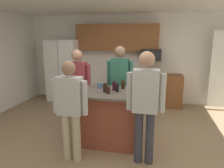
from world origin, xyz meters
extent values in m
plane|color=#937A5B|center=(0.00, 0.00, 0.00)|extent=(7.04, 7.04, 0.00)
cube|color=white|center=(0.00, 2.80, 1.30)|extent=(6.40, 0.10, 2.60)
cube|color=brown|center=(-0.40, 2.60, 1.92)|extent=(2.40, 0.35, 0.75)
sphere|color=#4C3823|center=(0.20, 2.41, 1.93)|extent=(0.04, 0.04, 0.04)
cube|color=brown|center=(0.60, 2.48, 0.45)|extent=(1.80, 0.60, 0.90)
sphere|color=#4C3823|center=(1.05, 2.17, 0.45)|extent=(0.04, 0.04, 0.04)
cube|color=white|center=(-2.00, 2.40, 0.93)|extent=(0.94, 0.70, 1.86)
cube|color=white|center=(-2.23, 2.03, 0.93)|extent=(0.44, 0.04, 1.78)
cube|color=white|center=(-1.77, 2.03, 0.93)|extent=(0.44, 0.04, 1.78)
cylinder|color=#B2B2B7|center=(-2.00, 2.00, 1.02)|extent=(0.02, 0.02, 0.35)
cube|color=black|center=(0.60, 2.50, 1.45)|extent=(0.56, 0.40, 0.32)
cube|color=brown|center=(-0.05, 0.07, 0.47)|extent=(1.08, 0.75, 0.94)
cube|color=#60564C|center=(-0.05, 0.07, 0.96)|extent=(1.22, 0.89, 0.04)
cylinder|color=tan|center=(-0.57, -0.64, 0.39)|extent=(0.13, 0.13, 0.78)
cylinder|color=tan|center=(-0.40, -0.64, 0.39)|extent=(0.13, 0.13, 0.78)
cube|color=#B7B7B2|center=(-0.49, -0.64, 1.07)|extent=(0.38, 0.22, 0.58)
sphere|color=#8C664C|center=(-0.49, -0.64, 1.50)|extent=(0.21, 0.21, 0.21)
cylinder|color=#B7B7B2|center=(-0.73, -0.64, 1.05)|extent=(0.09, 0.09, 0.53)
cylinder|color=#B7B7B2|center=(-0.25, -0.64, 1.05)|extent=(0.09, 0.09, 0.53)
cylinder|color=#383842|center=(-0.91, 0.54, 0.41)|extent=(0.13, 0.13, 0.82)
cylinder|color=#383842|center=(-0.74, 0.54, 0.41)|extent=(0.13, 0.13, 0.82)
cube|color=maroon|center=(-0.83, 0.54, 1.13)|extent=(0.38, 0.22, 0.62)
sphere|color=tan|center=(-0.83, 0.54, 1.58)|extent=(0.22, 0.22, 0.22)
cylinder|color=maroon|center=(-1.07, 0.54, 1.11)|extent=(0.09, 0.09, 0.55)
cylinder|color=maroon|center=(-0.59, 0.54, 1.11)|extent=(0.09, 0.09, 0.55)
cylinder|color=#383842|center=(0.56, -0.48, 0.43)|extent=(0.13, 0.13, 0.85)
cylinder|color=#383842|center=(0.73, -0.48, 0.43)|extent=(0.13, 0.13, 0.85)
cube|color=#B7B7B2|center=(0.65, -0.48, 1.17)|extent=(0.38, 0.22, 0.64)
sphere|color=tan|center=(0.65, -0.48, 1.63)|extent=(0.23, 0.23, 0.23)
cylinder|color=#B7B7B2|center=(0.41, -0.48, 1.15)|extent=(0.09, 0.09, 0.57)
cylinder|color=#B7B7B2|center=(0.89, -0.48, 1.15)|extent=(0.09, 0.09, 0.57)
cylinder|color=#232D4C|center=(-0.07, 0.86, 0.43)|extent=(0.13, 0.13, 0.85)
cylinder|color=#232D4C|center=(0.10, 0.86, 0.43)|extent=(0.13, 0.13, 0.85)
cube|color=#2D6651|center=(0.01, 0.86, 1.17)|extent=(0.38, 0.22, 0.64)
sphere|color=#8C664C|center=(0.01, 0.86, 1.64)|extent=(0.23, 0.23, 0.23)
cylinder|color=#2D6651|center=(-0.23, 0.86, 1.16)|extent=(0.09, 0.09, 0.58)
cylinder|color=#2D6651|center=(0.25, 0.86, 1.16)|extent=(0.09, 0.09, 0.58)
cylinder|color=black|center=(-0.02, -0.07, 1.04)|extent=(0.07, 0.07, 0.12)
cylinder|color=black|center=(-0.10, 0.01, 1.06)|extent=(0.07, 0.07, 0.16)
cylinder|color=#4C6B99|center=(-0.43, -0.13, 1.03)|extent=(0.08, 0.08, 0.10)
torus|color=#4C6B99|center=(-0.37, -0.13, 1.04)|extent=(0.06, 0.01, 0.06)
cylinder|color=#311C0B|center=(0.17, 0.32, 1.06)|extent=(0.07, 0.07, 0.15)
cylinder|color=#4C6B99|center=(-0.27, 0.26, 1.03)|extent=(0.09, 0.09, 0.10)
torus|color=#4C6B99|center=(-0.21, 0.26, 1.04)|extent=(0.06, 0.01, 0.06)
cylinder|color=black|center=(0.11, 0.07, 1.06)|extent=(0.06, 0.06, 0.15)
cylinder|color=black|center=(0.03, 0.17, 1.06)|extent=(0.07, 0.07, 0.16)
camera|label=1|loc=(0.80, -3.47, 1.95)|focal=33.34mm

